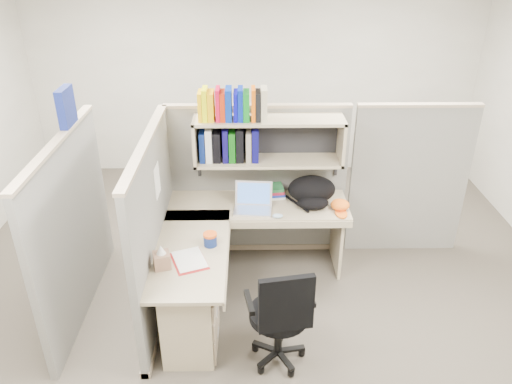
{
  "coord_description": "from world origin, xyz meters",
  "views": [
    {
      "loc": [
        -0.08,
        -3.66,
        3.08
      ],
      "look_at": [
        -0.02,
        0.25,
        1.03
      ],
      "focal_mm": 35.0,
      "sensor_mm": 36.0,
      "label": 1
    }
  ],
  "objects_px": {
    "desk": "(212,284)",
    "snack_canister": "(210,239)",
    "task_chair": "(280,330)",
    "laptop": "(253,199)",
    "backpack": "(312,192)"
  },
  "relations": [
    {
      "from": "laptop",
      "to": "backpack",
      "type": "distance_m",
      "value": 0.58
    },
    {
      "from": "backpack",
      "to": "task_chair",
      "type": "relative_size",
      "value": 0.47
    },
    {
      "from": "desk",
      "to": "task_chair",
      "type": "distance_m",
      "value": 0.73
    },
    {
      "from": "laptop",
      "to": "task_chair",
      "type": "bearing_deg",
      "value": -75.6
    },
    {
      "from": "backpack",
      "to": "snack_canister",
      "type": "height_order",
      "value": "backpack"
    },
    {
      "from": "laptop",
      "to": "snack_canister",
      "type": "xyz_separation_m",
      "value": [
        -0.36,
        -0.58,
        -0.07
      ]
    },
    {
      "from": "snack_canister",
      "to": "task_chair",
      "type": "distance_m",
      "value": 0.94
    },
    {
      "from": "snack_canister",
      "to": "task_chair",
      "type": "xyz_separation_m",
      "value": [
        0.56,
        -0.61,
        -0.45
      ]
    },
    {
      "from": "desk",
      "to": "backpack",
      "type": "height_order",
      "value": "backpack"
    },
    {
      "from": "desk",
      "to": "snack_canister",
      "type": "bearing_deg",
      "value": 92.45
    },
    {
      "from": "desk",
      "to": "task_chair",
      "type": "relative_size",
      "value": 1.79
    },
    {
      "from": "laptop",
      "to": "backpack",
      "type": "relative_size",
      "value": 0.77
    },
    {
      "from": "backpack",
      "to": "laptop",
      "type": "bearing_deg",
      "value": 177.31
    },
    {
      "from": "desk",
      "to": "snack_canister",
      "type": "height_order",
      "value": "snack_canister"
    },
    {
      "from": "snack_canister",
      "to": "task_chair",
      "type": "bearing_deg",
      "value": -47.51
    }
  ]
}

